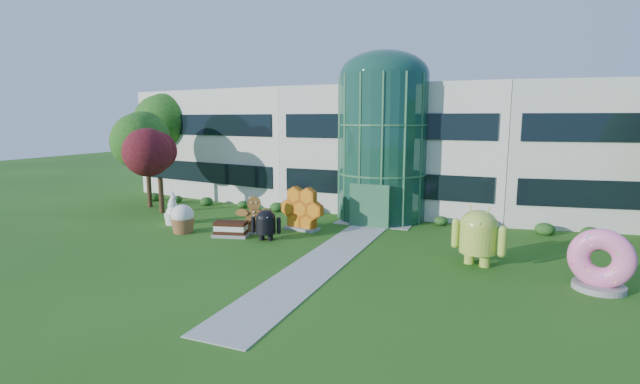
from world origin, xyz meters
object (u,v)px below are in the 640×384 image
at_px(donut, 601,259).
at_px(gingerbread, 254,215).
at_px(android_green, 478,233).
at_px(android_black, 266,223).

relative_size(donut, gingerbread, 1.05).
height_order(android_green, gingerbread, android_green).
distance_m(android_black, donut, 16.48).
relative_size(android_green, donut, 1.21).
relative_size(android_green, android_black, 1.52).
xyz_separation_m(android_green, gingerbread, (-13.02, 1.35, -0.43)).
height_order(android_black, gingerbread, gingerbread).
bearing_deg(android_black, android_green, -14.87).
bearing_deg(gingerbread, android_black, -63.27).
distance_m(android_black, gingerbread, 1.91).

